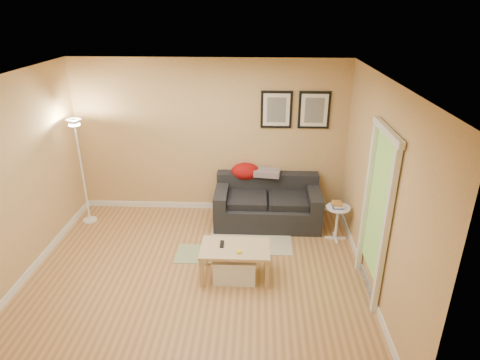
% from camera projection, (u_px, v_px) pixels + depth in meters
% --- Properties ---
extents(floor, '(4.50, 4.50, 0.00)m').
position_uv_depth(floor, '(196.00, 276.00, 5.53)').
color(floor, tan).
rests_on(floor, ground).
extents(ceiling, '(4.50, 4.50, 0.00)m').
position_uv_depth(ceiling, '(186.00, 80.00, 4.49)').
color(ceiling, white).
rests_on(ceiling, wall_back).
extents(wall_back, '(4.50, 0.00, 4.50)m').
position_uv_depth(wall_back, '(210.00, 138.00, 6.84)').
color(wall_back, tan).
rests_on(wall_back, ground).
extents(wall_front, '(4.50, 0.00, 4.50)m').
position_uv_depth(wall_front, '(152.00, 295.00, 3.18)').
color(wall_front, tan).
rests_on(wall_front, ground).
extents(wall_left, '(0.00, 4.00, 4.00)m').
position_uv_depth(wall_left, '(11.00, 185.00, 5.11)').
color(wall_left, tan).
rests_on(wall_left, ground).
extents(wall_right, '(0.00, 4.00, 4.00)m').
position_uv_depth(wall_right, '(379.00, 192.00, 4.92)').
color(wall_right, tan).
rests_on(wall_right, ground).
extents(baseboard_back, '(4.50, 0.02, 0.10)m').
position_uv_depth(baseboard_back, '(212.00, 206.00, 7.33)').
color(baseboard_back, white).
rests_on(baseboard_back, ground).
extents(baseboard_left, '(0.02, 4.00, 0.10)m').
position_uv_depth(baseboard_left, '(32.00, 268.00, 5.60)').
color(baseboard_left, white).
rests_on(baseboard_left, ground).
extents(baseboard_right, '(0.02, 4.00, 0.10)m').
position_uv_depth(baseboard_right, '(365.00, 278.00, 5.41)').
color(baseboard_right, white).
rests_on(baseboard_right, ground).
extents(sofa, '(1.70, 0.90, 0.75)m').
position_uv_depth(sofa, '(267.00, 202.00, 6.74)').
color(sofa, black).
rests_on(sofa, ground).
extents(red_throw, '(0.48, 0.36, 0.28)m').
position_uv_depth(red_throw, '(245.00, 171.00, 6.91)').
color(red_throw, '#9F0F0E').
rests_on(red_throw, sofa).
extents(plaid_throw, '(0.45, 0.32, 0.10)m').
position_uv_depth(plaid_throw, '(267.00, 173.00, 6.83)').
color(plaid_throw, tan).
rests_on(plaid_throw, sofa).
extents(framed_print_left, '(0.50, 0.04, 0.60)m').
position_uv_depth(framed_print_left, '(276.00, 110.00, 6.58)').
color(framed_print_left, black).
rests_on(framed_print_left, wall_back).
extents(framed_print_right, '(0.50, 0.04, 0.60)m').
position_uv_depth(framed_print_right, '(314.00, 110.00, 6.55)').
color(framed_print_right, black).
rests_on(framed_print_right, wall_back).
extents(area_rug, '(1.25, 0.85, 0.01)m').
position_uv_depth(area_rug, '(251.00, 239.00, 6.37)').
color(area_rug, beige).
rests_on(area_rug, ground).
extents(green_runner, '(0.70, 0.50, 0.01)m').
position_uv_depth(green_runner, '(200.00, 254.00, 6.00)').
color(green_runner, '#668C4C').
rests_on(green_runner, ground).
extents(coffee_table, '(0.95, 0.63, 0.45)m').
position_uv_depth(coffee_table, '(235.00, 262.00, 5.44)').
color(coffee_table, tan).
rests_on(coffee_table, ground).
extents(remote_control, '(0.06, 0.16, 0.02)m').
position_uv_depth(remote_control, '(222.00, 244.00, 5.41)').
color(remote_control, black).
rests_on(remote_control, coffee_table).
extents(tape_roll, '(0.07, 0.07, 0.03)m').
position_uv_depth(tape_roll, '(239.00, 252.00, 5.23)').
color(tape_roll, yellow).
rests_on(tape_roll, coffee_table).
extents(storage_bin, '(0.57, 0.41, 0.35)m').
position_uv_depth(storage_bin, '(235.00, 267.00, 5.43)').
color(storage_bin, white).
rests_on(storage_bin, ground).
extents(side_table, '(0.36, 0.36, 0.55)m').
position_uv_depth(side_table, '(337.00, 223.00, 6.29)').
color(side_table, white).
rests_on(side_table, ground).
extents(book_stack, '(0.21, 0.25, 0.07)m').
position_uv_depth(book_stack, '(337.00, 205.00, 6.19)').
color(book_stack, '#314894').
rests_on(book_stack, side_table).
extents(floor_lamp, '(0.23, 0.23, 1.76)m').
position_uv_depth(floor_lamp, '(83.00, 175.00, 6.60)').
color(floor_lamp, white).
rests_on(floor_lamp, ground).
extents(doorway, '(0.12, 1.01, 2.13)m').
position_uv_depth(doorway, '(375.00, 218.00, 4.89)').
color(doorway, white).
rests_on(doorway, ground).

